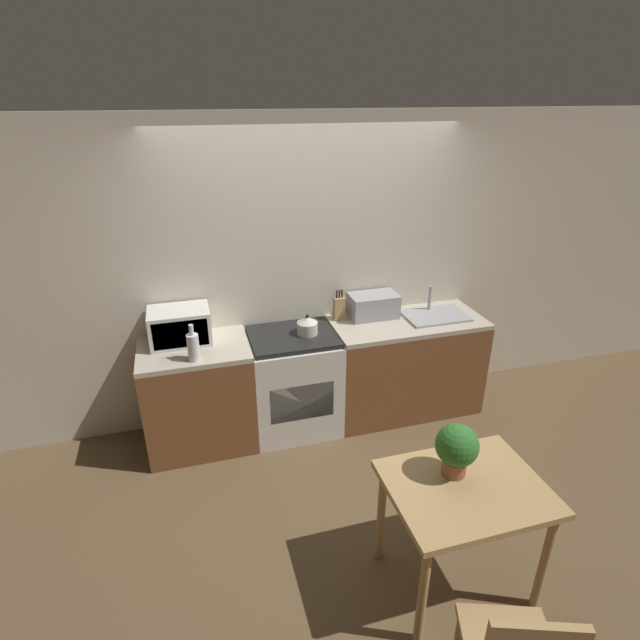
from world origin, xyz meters
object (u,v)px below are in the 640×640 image
microwave (180,326)px  kettle (307,326)px  stove_range (294,382)px  toaster_oven (373,306)px  bottle (193,347)px  dining_table (464,500)px

microwave → kettle: bearing=-7.8°
stove_range → toaster_oven: toaster_oven is taller
stove_range → bottle: size_ratio=3.12×
dining_table → bottle: bearing=131.0°
microwave → toaster_oven: (1.65, 0.04, -0.03)m
microwave → bottle: bottle is taller
microwave → stove_range: bearing=-8.0°
stove_range → dining_table: 1.88m
microwave → dining_table: 2.42m
kettle → microwave: microwave is taller
microwave → bottle: size_ratio=1.63×
kettle → dining_table: bearing=-75.9°
stove_range → microwave: bearing=172.0°
kettle → toaster_oven: bearing=15.2°
stove_range → kettle: bearing=-7.1°
kettle → microwave: size_ratio=0.37×
bottle → microwave: bearing=103.8°
stove_range → kettle: 0.54m
bottle → toaster_oven: size_ratio=0.69×
toaster_oven → dining_table: toaster_oven is taller
kettle → microwave: bearing=172.2°
bottle → toaster_oven: bottle is taller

